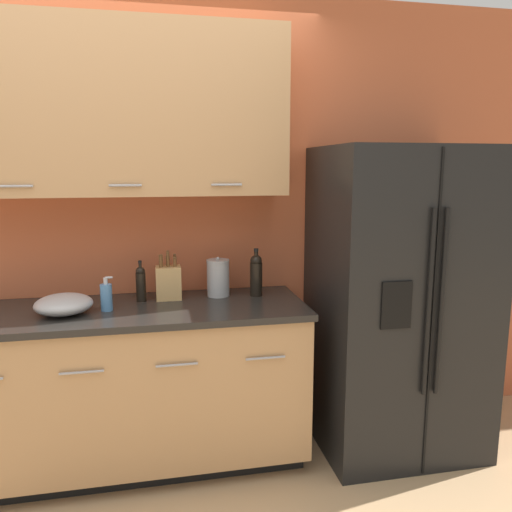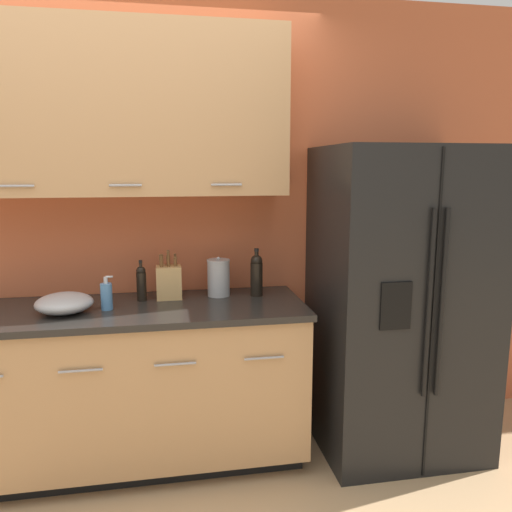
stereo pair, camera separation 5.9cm
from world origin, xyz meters
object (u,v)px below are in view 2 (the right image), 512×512
Objects in this scene: oil_bottle at (141,282)px; refrigerator at (399,301)px; soap_dispenser at (107,296)px; steel_canister at (219,278)px; wine_bottle at (257,274)px; mixing_bowl at (64,303)px; knife_block at (169,281)px.

refrigerator is at bearing -6.75° from oil_bottle.
soap_dispenser is 0.63m from steel_canister.
wine_bottle is 0.22m from steel_canister.
oil_bottle is 0.42m from mixing_bowl.
steel_canister is (0.43, 0.03, 0.00)m from oil_bottle.
soap_dispenser is (-0.32, -0.17, -0.03)m from knife_block.
mixing_bowl is at bearing -179.99° from refrigerator.
refrigerator is at bearing -11.38° from wine_bottle.
soap_dispenser is 0.79× the size of steel_canister.
mixing_bowl is (-1.02, -0.16, -0.08)m from wine_bottle.
oil_bottle and steel_canister have the same top height.
refrigerator is 7.68× the size of oil_bottle.
wine_bottle is (-0.80, 0.16, 0.16)m from refrigerator.
mixing_bowl is (-1.82, -0.00, 0.08)m from refrigerator.
wine_bottle is 0.83m from soap_dispenser.
refrigerator is 6.35× the size of wine_bottle.
wine_bottle reaches higher than oil_bottle.
oil_bottle reaches higher than mixing_bowl.
oil_bottle is (-1.44, 0.17, 0.13)m from refrigerator.
soap_dispenser is (-1.61, 0.02, 0.10)m from refrigerator.
oil_bottle is at bearing 24.49° from mixing_bowl.
wine_bottle is at bearing -0.86° from oil_bottle.
mixing_bowl is at bearing -160.03° from knife_block.
soap_dispenser is 0.21m from mixing_bowl.
steel_canister is 0.83m from mixing_bowl.
oil_bottle is 1.00× the size of steel_canister.
wine_bottle reaches higher than mixing_bowl.
wine_bottle is at bearing 168.62° from refrigerator.
knife_block is 0.49m from wine_bottle.
soap_dispenser is (-0.81, -0.14, -0.05)m from wine_bottle.
wine_bottle is at bearing -11.35° from steel_canister.
oil_bottle is 0.80× the size of mixing_bowl.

